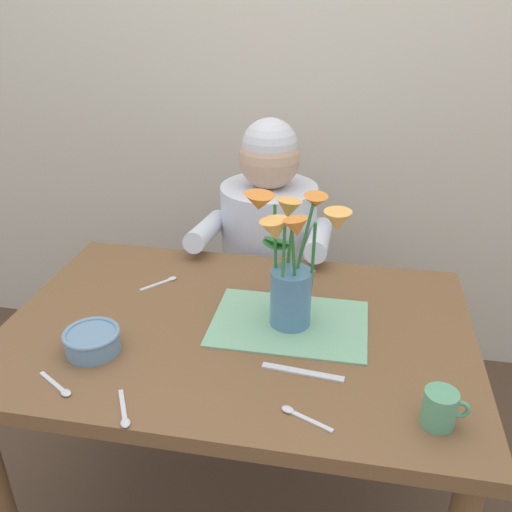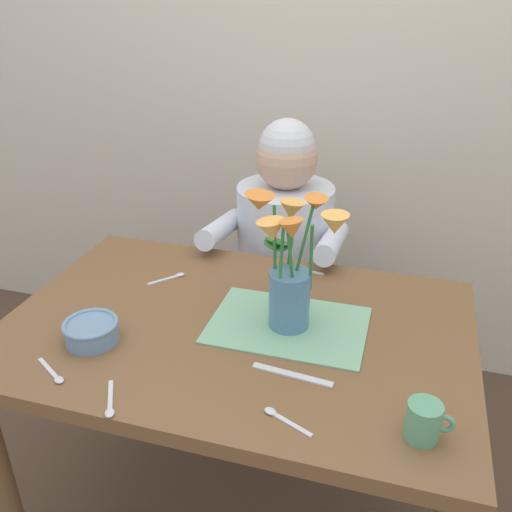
% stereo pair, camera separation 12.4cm
% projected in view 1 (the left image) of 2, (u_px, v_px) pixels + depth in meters
% --- Properties ---
extents(wood_panel_backdrop, '(4.00, 0.10, 2.50)m').
position_uv_depth(wood_panel_backdrop, '(294.00, 63.00, 2.11)').
color(wood_panel_backdrop, beige).
rests_on(wood_panel_backdrop, ground_plane).
extents(dining_table, '(1.20, 0.80, 0.74)m').
position_uv_depth(dining_table, '(238.00, 356.00, 1.46)').
color(dining_table, brown).
rests_on(dining_table, ground_plane).
extents(seated_person, '(0.45, 0.47, 1.14)m').
position_uv_depth(seated_person, '(268.00, 273.00, 2.04)').
color(seated_person, '#4C4C56').
rests_on(seated_person, ground_plane).
extents(striped_placemat, '(0.40, 0.28, 0.00)m').
position_uv_depth(striped_placemat, '(289.00, 323.00, 1.42)').
color(striped_placemat, '#7AB289').
rests_on(striped_placemat, dining_table).
extents(flower_vase, '(0.28, 0.25, 0.35)m').
position_uv_depth(flower_vase, '(291.00, 265.00, 1.35)').
color(flower_vase, teal).
rests_on(flower_vase, dining_table).
extents(ceramic_bowl, '(0.14, 0.14, 0.06)m').
position_uv_depth(ceramic_bowl, '(92.00, 340.00, 1.31)').
color(ceramic_bowl, '#6689A8').
rests_on(ceramic_bowl, dining_table).
extents(dinner_knife, '(0.19, 0.04, 0.00)m').
position_uv_depth(dinner_knife, '(303.00, 372.00, 1.25)').
color(dinner_knife, silver).
rests_on(dinner_knife, dining_table).
extents(ceramic_mug, '(0.09, 0.07, 0.08)m').
position_uv_depth(ceramic_mug, '(440.00, 408.00, 1.09)').
color(ceramic_mug, '#569970').
rests_on(ceramic_mug, dining_table).
extents(spoon_0, '(0.11, 0.07, 0.01)m').
position_uv_depth(spoon_0, '(60.00, 388.00, 1.20)').
color(spoon_0, silver).
rests_on(spoon_0, dining_table).
extents(spoon_1, '(0.12, 0.03, 0.01)m').
position_uv_depth(spoon_1, '(290.00, 268.00, 1.70)').
color(spoon_1, silver).
rests_on(spoon_1, dining_table).
extents(spoon_2, '(0.09, 0.10, 0.01)m').
position_uv_depth(spoon_2, '(164.00, 281.00, 1.62)').
color(spoon_2, silver).
rests_on(spoon_2, dining_table).
extents(spoon_3, '(0.11, 0.06, 0.01)m').
position_uv_depth(spoon_3, '(299.00, 415.00, 1.12)').
color(spoon_3, silver).
rests_on(spoon_3, dining_table).
extents(spoon_4, '(0.07, 0.11, 0.01)m').
position_uv_depth(spoon_4, '(124.00, 415.00, 1.12)').
color(spoon_4, silver).
rests_on(spoon_4, dining_table).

